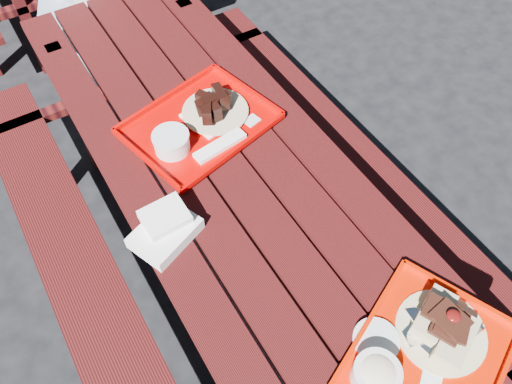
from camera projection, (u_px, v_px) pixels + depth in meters
ground at (239, 276)px, 2.26m from camera, size 60.00×60.00×0.00m
picnic_table_near at (234, 206)px, 1.81m from camera, size 1.41×2.40×0.75m
near_tray at (421, 352)px, 1.27m from camera, size 0.55×0.50×0.14m
far_tray at (199, 124)px, 1.75m from camera, size 0.57×0.49×0.08m
white_cloth at (165, 229)px, 1.49m from camera, size 0.23×0.20×0.08m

